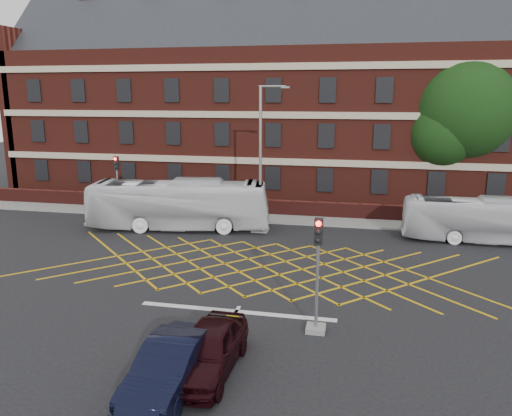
% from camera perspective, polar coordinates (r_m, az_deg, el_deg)
% --- Properties ---
extents(ground, '(120.00, 120.00, 0.00)m').
position_cam_1_polar(ground, '(23.55, -0.15, -8.29)').
color(ground, black).
rests_on(ground, ground).
extents(victorian_building, '(51.00, 12.17, 20.40)m').
position_cam_1_polar(victorian_building, '(43.69, 6.38, 11.91)').
color(victorian_building, '#551D15').
rests_on(victorian_building, ground).
extents(boundary_wall, '(56.00, 0.50, 1.10)m').
position_cam_1_polar(boundary_wall, '(35.67, 4.24, -0.05)').
color(boundary_wall, '#461612').
rests_on(boundary_wall, ground).
extents(far_pavement, '(60.00, 3.00, 0.12)m').
position_cam_1_polar(far_pavement, '(34.82, 4.00, -1.20)').
color(far_pavement, slate).
rests_on(far_pavement, ground).
extents(box_junction_hatching, '(8.22, 8.22, 0.02)m').
position_cam_1_polar(box_junction_hatching, '(25.38, 0.80, -6.68)').
color(box_junction_hatching, '#CC990C').
rests_on(box_junction_hatching, ground).
extents(stop_line, '(8.00, 0.30, 0.02)m').
position_cam_1_polar(stop_line, '(20.40, -2.27, -11.73)').
color(stop_line, silver).
rests_on(stop_line, ground).
extents(centre_line, '(0.15, 14.00, 0.02)m').
position_cam_1_polar(centre_line, '(14.99, -8.84, -21.77)').
color(centre_line, silver).
rests_on(centre_line, ground).
extents(bus_left, '(11.82, 4.46, 3.21)m').
position_cam_1_polar(bus_left, '(32.34, -8.82, 0.40)').
color(bus_left, white).
rests_on(bus_left, ground).
extents(bus_right, '(9.52, 2.33, 2.64)m').
position_cam_1_polar(bus_right, '(32.10, 24.83, -1.27)').
color(bus_right, silver).
rests_on(bus_right, ground).
extents(car_navy, '(1.63, 4.53, 1.49)m').
position_cam_1_polar(car_navy, '(15.51, -9.80, -17.33)').
color(car_navy, black).
rests_on(car_navy, ground).
extents(car_maroon, '(1.90, 4.46, 1.50)m').
position_cam_1_polar(car_maroon, '(16.19, -5.52, -15.77)').
color(car_maroon, black).
rests_on(car_maroon, ground).
extents(deciduous_tree, '(7.75, 7.57, 11.23)m').
position_cam_1_polar(deciduous_tree, '(39.84, 22.57, 9.60)').
color(deciduous_tree, black).
rests_on(deciduous_tree, ground).
extents(traffic_light_near, '(0.70, 0.70, 4.27)m').
position_cam_1_polar(traffic_light_near, '(18.27, 6.98, -8.86)').
color(traffic_light_near, slate).
rests_on(traffic_light_near, ground).
extents(traffic_light_far, '(0.70, 0.70, 4.27)m').
position_cam_1_polar(traffic_light_far, '(36.67, -15.48, 1.81)').
color(traffic_light_far, slate).
rests_on(traffic_light_far, ground).
extents(street_lamp, '(2.25, 1.00, 9.03)m').
position_cam_1_polar(street_lamp, '(31.09, 0.62, 2.88)').
color(street_lamp, slate).
rests_on(street_lamp, ground).
extents(direction_signs, '(1.10, 0.16, 2.20)m').
position_cam_1_polar(direction_signs, '(38.60, -16.13, 1.72)').
color(direction_signs, gray).
rests_on(direction_signs, ground).
extents(utility_cabinet, '(0.41, 0.40, 0.88)m').
position_cam_1_polar(utility_cabinet, '(18.17, -2.74, -13.47)').
color(utility_cabinet, gold).
rests_on(utility_cabinet, ground).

